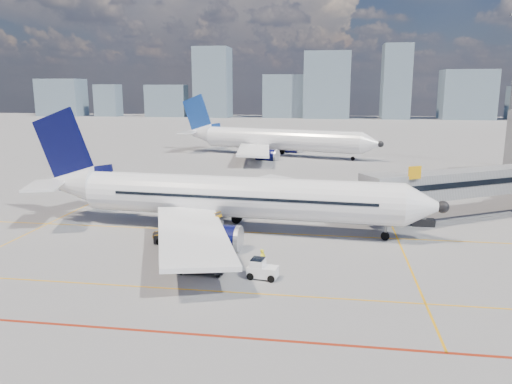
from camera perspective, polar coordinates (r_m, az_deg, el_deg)
ground at (r=39.68m, az=-3.28°, el=-7.85°), size 420.00×420.00×0.00m
apron_markings at (r=36.24m, az=-5.47°, el=-9.84°), size 90.00×35.12×0.01m
jet_bridge at (r=56.56m, az=24.56°, el=0.98°), size 23.55×15.78×6.30m
distant_skyline at (r=226.75m, az=6.27°, el=11.41°), size 255.00×15.77×31.51m
main_aircraft at (r=47.31m, az=-3.91°, el=-0.55°), size 40.04×34.85×11.69m
second_aircraft at (r=99.81m, az=1.98°, el=6.02°), size 41.89×35.81×12.50m
baggage_tug at (r=35.93m, az=0.61°, el=-8.79°), size 2.26×1.56×1.46m
cargo_dolly at (r=37.02m, az=-6.20°, el=-7.63°), size 3.62×1.77×1.94m
belt_loader at (r=44.69m, az=-8.68°, el=-4.82°), size 6.20×3.07×2.50m
ramp_worker at (r=37.38m, az=0.76°, el=-7.77°), size 0.66×0.71×1.63m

